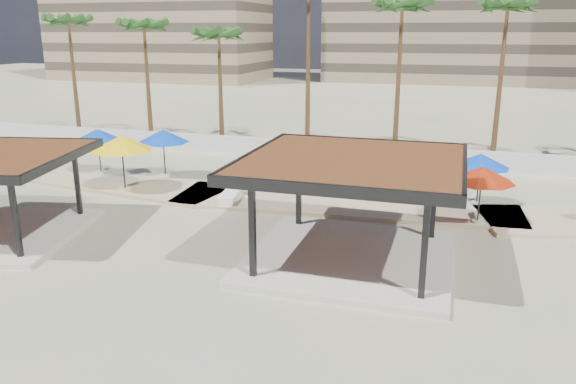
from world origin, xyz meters
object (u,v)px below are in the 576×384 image
object	(u,v)px
pavilion_central	(352,200)
umbrella_c	(482,175)
umbrella_a	(98,135)
lounger_b	(350,191)
lounger_a	(230,195)

from	to	relation	value
pavilion_central	umbrella_c	distance (m)	6.69
umbrella_a	lounger_b	xyz separation A→B (m)	(14.24, -0.09, -1.95)
pavilion_central	lounger_a	distance (m)	8.69
umbrella_a	lounger_b	world-z (taller)	umbrella_a
umbrella_c	lounger_b	distance (m)	6.74
pavilion_central	lounger_a	xyz separation A→B (m)	(-6.78, 5.12, -1.86)
pavilion_central	lounger_a	size ratio (longest dim) A/B	3.23
pavilion_central	lounger_a	world-z (taller)	pavilion_central
pavilion_central	umbrella_c	world-z (taller)	pavilion_central
umbrella_a	lounger_a	bearing A→B (deg)	-16.29
pavilion_central	umbrella_c	bearing A→B (deg)	48.94
pavilion_central	lounger_b	size ratio (longest dim) A/B	3.65
lounger_a	lounger_b	world-z (taller)	lounger_a
pavilion_central	umbrella_a	bearing A→B (deg)	153.54
umbrella_a	umbrella_c	size ratio (longest dim) A/B	1.17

